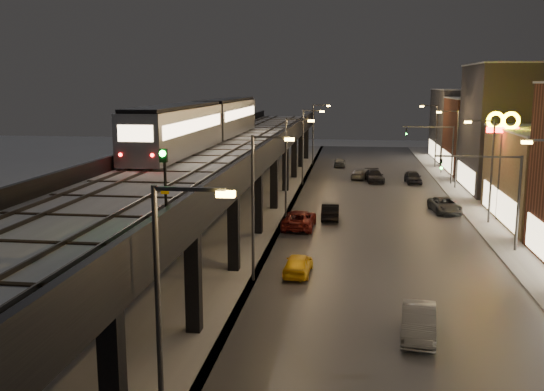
{
  "coord_description": "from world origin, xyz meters",
  "views": [
    {
      "loc": [
        5.21,
        -22.27,
        12.0
      ],
      "look_at": [
        0.17,
        15.17,
        5.0
      ],
      "focal_mm": 40.0,
      "sensor_mm": 36.0,
      "label": 1
    }
  ],
  "objects": [
    {
      "name": "building_d",
      "position": [
        23.99,
        48.0,
        7.08
      ],
      "size": [
        12.2,
        13.2,
        14.16
      ],
      "color": "#2F2E35",
      "rests_on": "ground"
    },
    {
      "name": "rail_signal",
      "position": [
        -2.1,
        0.41,
        8.67
      ],
      "size": [
        0.33,
        0.42,
        2.88
      ],
      "color": "black",
      "rests_on": "viaduct_trackbed"
    },
    {
      "name": "car_onc_silver",
      "position": [
        8.51,
        5.7,
        0.75
      ],
      "size": [
        2.02,
        4.66,
        1.49
      ],
      "primitive_type": "imported",
      "rotation": [
        0.0,
        0.0,
        -0.1
      ],
      "color": "gray",
      "rests_on": "ground"
    },
    {
      "name": "car_onc_white",
      "position": [
        7.88,
        52.46,
        0.72
      ],
      "size": [
        2.6,
        5.2,
        1.45
      ],
      "primitive_type": "imported",
      "rotation": [
        0.0,
        0.0,
        0.12
      ],
      "color": "black",
      "rests_on": "ground"
    },
    {
      "name": "car_taxi",
      "position": [
        1.93,
        14.49,
        0.69
      ],
      "size": [
        1.79,
        4.1,
        1.37
      ],
      "primitive_type": "imported",
      "rotation": [
        0.0,
        0.0,
        3.1
      ],
      "color": "yellow",
      "rests_on": "ground"
    },
    {
      "name": "ground",
      "position": [
        0.0,
        0.0,
        0.0
      ],
      "size": [
        220.0,
        220.0,
        0.0
      ],
      "primitive_type": "plane",
      "color": "silver"
    },
    {
      "name": "car_mid_silver",
      "position": [
        0.88,
        26.99,
        0.76
      ],
      "size": [
        2.67,
        5.55,
        1.53
      ],
      "primitive_type": "imported",
      "rotation": [
        0.0,
        0.0,
        3.12
      ],
      "color": "maroon",
      "rests_on": "ground"
    },
    {
      "name": "streetlight_left_0",
      "position": [
        -0.43,
        -5.0,
        5.24
      ],
      "size": [
        2.57,
        0.28,
        9.0
      ],
      "color": "#38383A",
      "rests_on": "ground"
    },
    {
      "name": "road_surface",
      "position": [
        7.5,
        35.0,
        0.03
      ],
      "size": [
        17.0,
        120.0,
        0.06
      ],
      "primitive_type": "cube",
      "color": "#46474D",
      "rests_on": "ground"
    },
    {
      "name": "sign_mcdonalds",
      "position": [
        18.0,
        32.4,
        7.77
      ],
      "size": [
        2.86,
        0.47,
        9.62
      ],
      "color": "#38383A",
      "rests_on": "ground"
    },
    {
      "name": "streetlight_right_4",
      "position": [
        16.73,
        67.0,
        5.24
      ],
      "size": [
        2.56,
        0.28,
        9.0
      ],
      "color": "#38383A",
      "rests_on": "ground"
    },
    {
      "name": "viaduct_parapet_streetside",
      "position": [
        -1.65,
        32.0,
        6.85
      ],
      "size": [
        0.3,
        100.0,
        1.1
      ],
      "primitive_type": "cube",
      "color": "black",
      "rests_on": "elevated_viaduct"
    },
    {
      "name": "car_far_white",
      "position": [
        3.33,
        65.88,
        0.68
      ],
      "size": [
        1.61,
        3.98,
        1.36
      ],
      "primitive_type": "imported",
      "rotation": [
        0.0,
        0.0,
        3.14
      ],
      "color": "slate",
      "rests_on": "ground"
    },
    {
      "name": "building_f",
      "position": [
        23.99,
        76.0,
        5.58
      ],
      "size": [
        12.2,
        16.2,
        11.16
      ],
      "color": "#3C3C3F",
      "rests_on": "ground"
    },
    {
      "name": "streetlight_left_3",
      "position": [
        -0.43,
        49.0,
        5.24
      ],
      "size": [
        2.57,
        0.28,
        9.0
      ],
      "color": "#38383A",
      "rests_on": "ground"
    },
    {
      "name": "streetlight_left_1",
      "position": [
        -0.43,
        13.0,
        5.24
      ],
      "size": [
        2.57,
        0.28,
        9.0
      ],
      "color": "#38383A",
      "rests_on": "ground"
    },
    {
      "name": "viaduct_trackbed",
      "position": [
        -6.01,
        31.97,
        6.39
      ],
      "size": [
        8.4,
        100.0,
        0.32
      ],
      "color": "#B2B7C1",
      "rests_on": "elevated_viaduct"
    },
    {
      "name": "traffic_light_rig_b",
      "position": [
        15.84,
        52.0,
        4.5
      ],
      "size": [
        6.1,
        0.34,
        7.0
      ],
      "color": "#38383A",
      "rests_on": "ground"
    },
    {
      "name": "car_near_white",
      "position": [
        3.34,
        30.69,
        0.72
      ],
      "size": [
        1.62,
        4.42,
        1.45
      ],
      "primitive_type": "imported",
      "rotation": [
        0.0,
        0.0,
        3.16
      ],
      "color": "black",
      "rests_on": "ground"
    },
    {
      "name": "under_viaduct_pavement",
      "position": [
        -6.0,
        35.0,
        0.03
      ],
      "size": [
        11.0,
        120.0,
        0.06
      ],
      "primitive_type": "cube",
      "color": "#9FA1A8",
      "rests_on": "ground"
    },
    {
      "name": "car_onc_dark",
      "position": [
        13.89,
        35.07,
        0.69
      ],
      "size": [
        2.94,
        5.22,
        1.38
      ],
      "primitive_type": "imported",
      "rotation": [
        0.0,
        0.0,
        0.14
      ],
      "color": "#40444A",
      "rests_on": "ground"
    },
    {
      "name": "sidewalk_right",
      "position": [
        17.5,
        35.0,
        0.07
      ],
      "size": [
        4.0,
        120.0,
        0.14
      ],
      "primitive_type": "cube",
      "color": "#9FA1A8",
      "rests_on": "ground"
    },
    {
      "name": "subway_train",
      "position": [
        -8.5,
        33.49,
        8.48
      ],
      "size": [
        3.13,
        37.85,
        3.75
      ],
      "color": "gray",
      "rests_on": "viaduct_trackbed"
    },
    {
      "name": "building_e",
      "position": [
        23.99,
        62.0,
        5.08
      ],
      "size": [
        12.2,
        12.2,
        10.16
      ],
      "color": "#532A1D",
      "rests_on": "ground"
    },
    {
      "name": "streetlight_left_2",
      "position": [
        -0.43,
        31.0,
        5.24
      ],
      "size": [
        2.57,
        0.28,
        9.0
      ],
      "color": "#38383A",
      "rests_on": "ground"
    },
    {
      "name": "traffic_light_rig_a",
      "position": [
        15.84,
        22.0,
        4.5
      ],
      "size": [
        6.1,
        0.34,
        7.0
      ],
      "color": "#38383A",
      "rests_on": "ground"
    },
    {
      "name": "car_mid_dark",
      "position": [
        6.12,
        54.68,
        0.61
      ],
      "size": [
        2.58,
        4.48,
        1.22
      ],
      "primitive_type": "imported",
      "rotation": [
        0.0,
        0.0,
        2.92
      ],
      "color": "gray",
      "rests_on": "ground"
    },
    {
      "name": "elevated_viaduct",
      "position": [
        -6.0,
        31.84,
        5.62
      ],
      "size": [
        9.0,
        100.0,
        6.3
      ],
      "color": "black",
      "rests_on": "ground"
    },
    {
      "name": "viaduct_parapet_far",
      "position": [
        -10.35,
        32.0,
        6.85
      ],
      "size": [
        0.3,
        100.0,
        1.1
      ],
      "primitive_type": "cube",
      "color": "black",
      "rests_on": "elevated_viaduct"
    },
    {
      "name": "streetlight_right_2",
      "position": [
        16.73,
        31.0,
        5.24
      ],
      "size": [
        2.56,
        0.28,
        9.0
      ],
      "color": "#38383A",
      "rests_on": "ground"
    },
    {
      "name": "streetlight_right_3",
      "position": [
        16.73,
        49.0,
        5.24
      ],
      "size": [
        2.56,
        0.28,
        9.0
      ],
      "color": "#38383A",
      "rests_on": "ground"
    },
    {
      "name": "car_onc_red",
      "position": [
        12.53,
        52.1,
        0.74
      ],
      "size": [
        2.05,
        4.47,
        1.49
      ],
      "primitive_type": "imported",
      "rotation": [
        0.0,
        0.0,
        0.07
      ],
      "color": "black",
      "rests_on": "ground"
    },
    {
      "name": "streetlight_left_4",
      "position": [
        -0.43,
        67.0,
        5.24
      ],
      "size": [
        2.57,
        0.28,
        9.0
      ],
      "color": "#38383A",
      "rests_on": "ground"
    }
  ]
}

